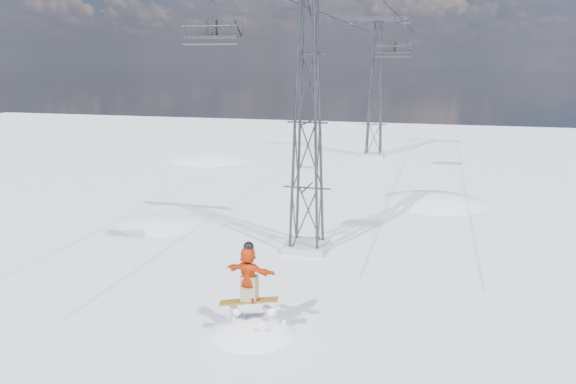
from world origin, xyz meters
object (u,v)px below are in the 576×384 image
(lift_tower_near, at_px, (308,123))
(snowboarder_jump, at_px, (253,381))
(lift_chair_near, at_px, (213,31))
(lift_tower_far, at_px, (375,92))

(lift_tower_near, distance_m, snowboarder_jump, 10.55)
(snowboarder_jump, xyz_separation_m, lift_chair_near, (-2.36, 3.33, 10.57))
(lift_tower_near, bearing_deg, snowboarder_jump, -88.85)
(lift_chair_near, bearing_deg, snowboarder_jump, -54.67)
(lift_tower_near, height_order, lift_tower_far, same)
(lift_tower_far, distance_m, snowboarder_jump, 33.56)
(lift_tower_far, height_order, snowboarder_jump, lift_tower_far)
(snowboarder_jump, height_order, lift_chair_near, lift_chair_near)
(lift_tower_near, relative_size, snowboarder_jump, 1.66)
(lift_tower_near, distance_m, lift_chair_near, 6.07)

